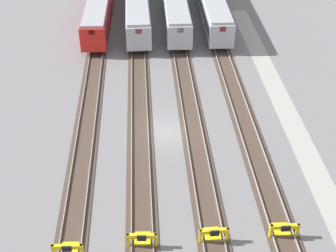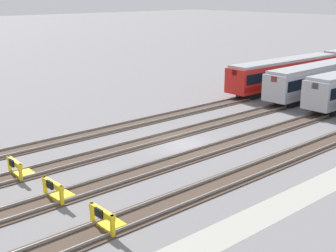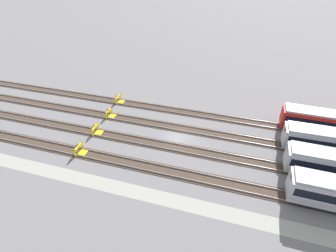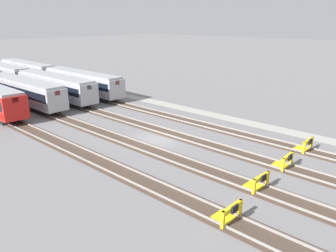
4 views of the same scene
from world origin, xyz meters
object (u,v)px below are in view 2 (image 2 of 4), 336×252
Objects in this scene: bumper_stop_near_inner_track at (57,191)px; subway_car_back_row_rightmost at (321,78)px; bumper_stop_nearest_track at (106,219)px; bumper_stop_middle_track at (19,169)px; subway_car_front_row_left_inner at (285,73)px.

subway_car_back_row_rightmost is at bearing 7.51° from bumper_stop_near_inner_track.
bumper_stop_near_inner_track is at bearing 91.35° from bumper_stop_nearest_track.
bumper_stop_near_inner_track is 4.70m from bumper_stop_middle_track.
bumper_stop_nearest_track is 1.00× the size of bumper_stop_near_inner_track.
bumper_stop_middle_track is (-0.23, 9.43, 0.00)m from bumper_stop_nearest_track.
bumper_stop_nearest_track is at bearing -88.65° from bumper_stop_near_inner_track.
bumper_stop_near_inner_track and bumper_stop_middle_track have the same top height.
subway_car_back_row_rightmost reaches higher than bumper_stop_middle_track.
subway_car_front_row_left_inner is 38.13m from bumper_stop_nearest_track.
bumper_stop_nearest_track is (-35.37, -14.15, -1.53)m from subway_car_front_row_left_inner.
subway_car_front_row_left_inner and subway_car_back_row_rightmost have the same top height.
subway_car_back_row_rightmost is 9.01× the size of bumper_stop_nearest_track.
bumper_stop_nearest_track and bumper_stop_near_inner_track have the same top height.
subway_car_front_row_left_inner is 35.95m from bumper_stop_middle_track.
subway_car_front_row_left_inner is at bearing 7.56° from bumper_stop_middle_track.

